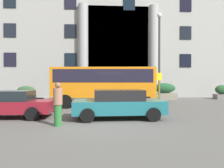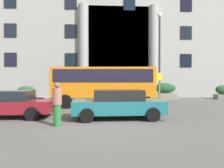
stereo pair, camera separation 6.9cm
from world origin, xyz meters
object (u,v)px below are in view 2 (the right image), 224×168
at_px(parked_estate_mid, 6,104).
at_px(pedestrian_woman_with_bag, 57,104).
at_px(hedge_planter_entrance_right, 165,92).
at_px(hedge_planter_far_west, 80,91).
at_px(motorcycle_near_kerb, 41,104).
at_px(lamppost_plaza_centre, 160,50).
at_px(bus_stop_sign, 159,84).
at_px(hedge_planter_west, 26,93).
at_px(hedge_planter_far_east, 222,92).
at_px(motorcycle_far_end, 148,103).
at_px(parked_sedan_second, 118,104).
at_px(orange_minibus, 104,83).

relative_size(parked_estate_mid, pedestrian_woman_with_bag, 2.58).
distance_m(hedge_planter_entrance_right, hedge_planter_far_west, 8.05).
relative_size(motorcycle_near_kerb, lamppost_plaza_centre, 0.28).
xyz_separation_m(bus_stop_sign, hedge_planter_entrance_right, (1.48, 3.23, -0.75)).
height_order(hedge_planter_entrance_right, hedge_planter_west, hedge_planter_entrance_right).
height_order(hedge_planter_entrance_right, pedestrian_woman_with_bag, pedestrian_woman_with_bag).
bearing_deg(pedestrian_woman_with_bag, hedge_planter_west, -176.92).
height_order(motorcycle_near_kerb, pedestrian_woman_with_bag, pedestrian_woman_with_bag).
relative_size(hedge_planter_far_west, pedestrian_woman_with_bag, 0.99).
distance_m(hedge_planter_entrance_right, hedge_planter_west, 13.04).
height_order(hedge_planter_far_east, lamppost_plaza_centre, lamppost_plaza_centre).
bearing_deg(motorcycle_far_end, hedge_planter_west, 157.04).
bearing_deg(motorcycle_far_end, motorcycle_near_kerb, -162.52).
bearing_deg(parked_estate_mid, pedestrian_woman_with_bag, -35.17).
relative_size(hedge_planter_far_west, parked_sedan_second, 0.40).
bearing_deg(orange_minibus, hedge_planter_entrance_right, 44.78).
distance_m(bus_stop_sign, motorcycle_far_end, 4.36).
bearing_deg(hedge_planter_entrance_right, motorcycle_far_end, -114.70).
xyz_separation_m(orange_minibus, parked_sedan_second, (0.58, -4.83, -0.91)).
relative_size(hedge_planter_entrance_right, lamppost_plaza_centre, 0.29).
relative_size(bus_stop_sign, hedge_planter_far_west, 1.41).
distance_m(bus_stop_sign, hedge_planter_far_west, 7.33).
height_order(hedge_planter_west, parked_sedan_second, parked_sedan_second).
bearing_deg(bus_stop_sign, lamppost_plaza_centre, 72.71).
distance_m(bus_stop_sign, parked_estate_mid, 11.13).
height_order(hedge_planter_west, parked_estate_mid, hedge_planter_west).
bearing_deg(hedge_planter_far_west, parked_estate_mid, -106.40).
bearing_deg(hedge_planter_west, orange_minibus, -36.24).
relative_size(pedestrian_woman_with_bag, lamppost_plaza_centre, 0.23).
bearing_deg(motorcycle_near_kerb, hedge_planter_far_east, 34.56).
xyz_separation_m(orange_minibus, pedestrian_woman_with_bag, (-1.98, -6.36, -0.75)).
bearing_deg(orange_minibus, hedge_planter_far_east, 28.48).
bearing_deg(hedge_planter_entrance_right, parked_sedan_second, -118.58).
xyz_separation_m(bus_stop_sign, lamppost_plaza_centre, (0.30, 0.97, 2.87)).
bearing_deg(orange_minibus, bus_stop_sign, 26.25).
relative_size(orange_minibus, hedge_planter_west, 4.07).
relative_size(bus_stop_sign, hedge_planter_entrance_right, 1.13).
xyz_separation_m(orange_minibus, bus_stop_sign, (4.44, 1.75, -0.11)).
height_order(parked_estate_mid, motorcycle_near_kerb, parked_estate_mid).
xyz_separation_m(hedge_planter_far_east, parked_sedan_second, (-11.13, -9.99, 0.04)).
xyz_separation_m(parked_sedan_second, motorcycle_near_kerb, (-4.26, 2.33, -0.25)).
bearing_deg(hedge_planter_far_west, lamppost_plaza_centre, -17.91).
xyz_separation_m(orange_minibus, motorcycle_near_kerb, (-3.68, -2.50, -1.16)).
bearing_deg(hedge_planter_entrance_right, hedge_planter_far_east, 1.75).
height_order(hedge_planter_west, motorcycle_near_kerb, hedge_planter_west).
relative_size(bus_stop_sign, pedestrian_woman_with_bag, 1.41).
distance_m(pedestrian_woman_with_bag, lamppost_plaza_centre, 11.84).
bearing_deg(lamppost_plaza_centre, hedge_planter_far_west, 162.09).
relative_size(orange_minibus, hedge_planter_entrance_right, 3.29).
bearing_deg(parked_sedan_second, hedge_planter_west, 125.99).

